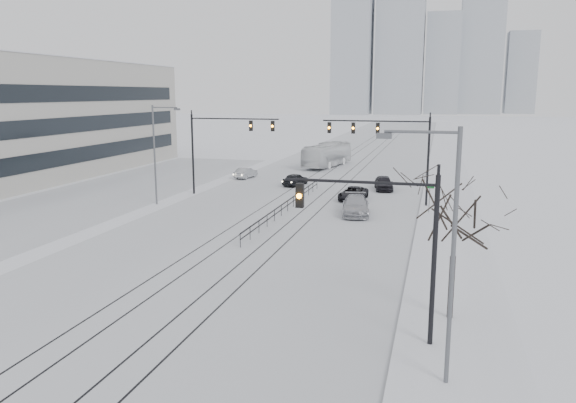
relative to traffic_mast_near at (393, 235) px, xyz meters
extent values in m
plane|color=silver|center=(-10.79, -6.00, -4.56)|extent=(500.00, 500.00, 0.00)
cube|color=silver|center=(-10.79, 54.00, -4.55)|extent=(22.00, 260.00, 0.02)
cube|color=silver|center=(2.71, 54.00, -4.48)|extent=(5.00, 260.00, 0.16)
cube|color=gray|center=(0.26, 54.00, -4.50)|extent=(0.10, 260.00, 0.12)
cube|color=silver|center=(-30.79, 29.00, -4.55)|extent=(14.00, 60.00, 0.03)
cube|color=black|center=(-13.39, 34.00, -4.54)|extent=(0.10, 180.00, 0.01)
cube|color=black|center=(-11.99, 34.00, -4.54)|extent=(0.10, 180.00, 0.01)
cube|color=black|center=(-9.59, 34.00, -4.54)|extent=(0.10, 180.00, 0.01)
cube|color=black|center=(-8.19, 34.00, -4.54)|extent=(0.10, 180.00, 0.01)
cube|color=black|center=(-38.77, 29.00, 2.44)|extent=(0.08, 58.00, 12.00)
cube|color=#A3AAB3|center=(-40.79, 254.00, 22.94)|extent=(18.00, 18.00, 55.00)
cube|color=#A3AAB3|center=(-18.79, 262.00, 31.44)|extent=(22.00, 22.00, 72.00)
cube|color=#A3AAB3|center=(1.21, 270.00, 19.44)|extent=(16.00, 16.00, 48.00)
cube|color=#A3AAB3|center=(19.21, 278.00, 27.44)|extent=(20.00, 20.00, 64.00)
cube|color=#A3AAB3|center=(39.21, 286.00, 15.44)|extent=(14.00, 14.00, 40.00)
cylinder|color=black|center=(1.61, 0.00, -1.06)|extent=(0.20, 0.20, 7.00)
cylinder|color=black|center=(-1.39, 0.00, 2.04)|extent=(6.00, 0.12, 0.12)
cube|color=black|center=(-3.79, 0.00, 1.39)|extent=(0.32, 0.24, 1.00)
sphere|color=orange|center=(-3.79, -0.14, 1.39)|extent=(0.22, 0.22, 0.22)
cylinder|color=black|center=(0.71, 29.00, -0.56)|extent=(0.20, 0.20, 8.00)
cylinder|color=black|center=(-4.04, 29.00, 3.04)|extent=(9.50, 0.12, 0.12)
cube|color=black|center=(-8.19, 29.00, 2.39)|extent=(0.32, 0.24, 1.00)
sphere|color=orange|center=(-8.19, 28.86, 2.39)|extent=(0.22, 0.22, 0.22)
cube|color=black|center=(-5.99, 29.00, 2.39)|extent=(0.32, 0.24, 1.00)
sphere|color=orange|center=(-5.99, 28.86, 2.39)|extent=(0.22, 0.22, 0.22)
cube|color=black|center=(-3.79, 29.00, 2.39)|extent=(0.32, 0.24, 1.00)
sphere|color=orange|center=(-3.79, 28.86, 2.39)|extent=(0.22, 0.22, 0.22)
cylinder|color=black|center=(-22.29, 30.00, -0.56)|extent=(0.20, 0.20, 8.00)
cylinder|color=black|center=(-17.79, 30.00, 3.04)|extent=(9.00, 0.12, 0.12)
cube|color=black|center=(-13.89, 30.00, 2.39)|extent=(0.32, 0.24, 1.00)
sphere|color=orange|center=(-13.89, 29.86, 2.39)|extent=(0.22, 0.22, 0.22)
cube|color=black|center=(-16.09, 30.00, 2.39)|extent=(0.32, 0.24, 1.00)
sphere|color=orange|center=(-16.09, 29.86, 2.39)|extent=(0.22, 0.22, 0.22)
cylinder|color=#595B60|center=(2.21, -3.00, -0.06)|extent=(0.16, 0.16, 9.00)
cylinder|color=#595B60|center=(1.01, -3.00, 4.24)|extent=(2.40, 0.10, 0.10)
cube|color=#595B60|center=(-0.19, -3.00, 4.09)|extent=(0.50, 0.25, 0.18)
cylinder|color=#595B60|center=(-23.29, 24.00, -0.06)|extent=(0.16, 0.16, 9.00)
cylinder|color=#595B60|center=(-22.09, 24.00, 4.24)|extent=(2.40, 0.10, 0.10)
cube|color=#595B60|center=(-20.89, 24.00, 4.09)|extent=(0.50, 0.25, 0.18)
cylinder|color=black|center=(2.41, 3.00, -3.06)|extent=(0.26, 0.26, 3.00)
cylinder|color=black|center=(2.41, 3.00, -0.81)|extent=(0.18, 0.18, 2.50)
cube|color=black|center=(-10.79, 24.00, -3.61)|extent=(0.06, 24.00, 0.06)
cube|color=black|center=(-10.79, 24.00, -4.01)|extent=(0.06, 24.00, 0.06)
cylinder|color=#595B60|center=(1.01, 26.00, -3.36)|extent=(0.06, 0.06, 2.40)
cube|color=#0C4C19|center=(1.01, 26.00, -2.26)|extent=(0.70, 0.04, 0.18)
imported|color=black|center=(-13.58, 37.60, -3.88)|extent=(2.38, 4.24, 1.36)
imported|color=#A0A3A7|center=(-20.66, 41.32, -3.93)|extent=(1.87, 4.00, 1.27)
imported|color=black|center=(-6.13, 30.72, -3.94)|extent=(2.63, 4.70, 1.24)
imported|color=#AEB0B7|center=(-4.93, 24.21, -3.78)|extent=(2.96, 5.63, 1.56)
imported|color=black|center=(-3.86, 37.12, -3.82)|extent=(2.51, 4.62, 1.49)
imported|color=silver|center=(-13.34, 54.52, -2.94)|extent=(5.01, 11.96, 3.25)
camera|label=1|loc=(1.58, -21.76, 5.47)|focal=35.00mm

